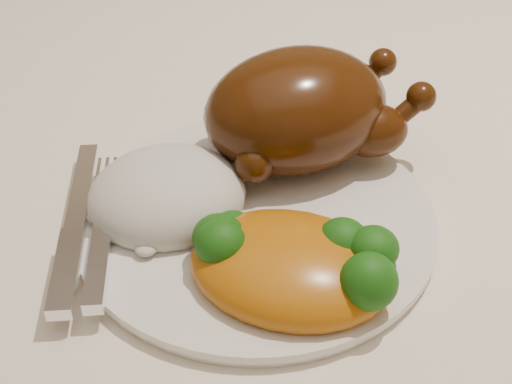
{
  "coord_description": "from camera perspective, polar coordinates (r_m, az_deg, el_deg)",
  "views": [
    {
      "loc": [
        -0.15,
        -0.56,
        1.1
      ],
      "look_at": [
        -0.12,
        -0.18,
        0.8
      ],
      "focal_mm": 50.0,
      "sensor_mm": 36.0,
      "label": 1
    }
  ],
  "objects": [
    {
      "name": "dining_table",
      "position": [
        0.72,
        8.2,
        1.1
      ],
      "size": [
        1.6,
        0.9,
        0.76
      ],
      "color": "brown",
      "rests_on": "floor"
    },
    {
      "name": "tablecloth",
      "position": [
        0.68,
        8.75,
        6.01
      ],
      "size": [
        1.73,
        1.03,
        0.18
      ],
      "color": "white",
      "rests_on": "dining_table"
    },
    {
      "name": "dinner_plate",
      "position": [
        0.5,
        -0.0,
        -2.27
      ],
      "size": [
        0.3,
        0.3,
        0.01
      ],
      "primitive_type": "cylinder",
      "rotation": [
        0.0,
        0.0,
        0.27
      ],
      "color": "white",
      "rests_on": "tablecloth"
    },
    {
      "name": "roast_chicken",
      "position": [
        0.53,
        3.66,
        6.63
      ],
      "size": [
        0.18,
        0.14,
        0.09
      ],
      "rotation": [
        0.0,
        0.0,
        0.28
      ],
      "color": "#452207",
      "rests_on": "dinner_plate"
    },
    {
      "name": "rice_mound",
      "position": [
        0.5,
        -7.1,
        -0.34
      ],
      "size": [
        0.13,
        0.12,
        0.06
      ],
      "rotation": [
        0.0,
        0.0,
        0.24
      ],
      "color": "white",
      "rests_on": "dinner_plate"
    },
    {
      "name": "mac_and_cheese",
      "position": [
        0.44,
        3.44,
        -5.57
      ],
      "size": [
        0.16,
        0.14,
        0.05
      ],
      "rotation": [
        0.0,
        0.0,
        -0.39
      ],
      "color": "#C4680C",
      "rests_on": "dinner_plate"
    },
    {
      "name": "cutlery",
      "position": [
        0.48,
        -13.47,
        -3.86
      ],
      "size": [
        0.03,
        0.18,
        0.01
      ],
      "rotation": [
        0.0,
        0.0,
        -0.01
      ],
      "color": "silver",
      "rests_on": "dinner_plate"
    }
  ]
}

